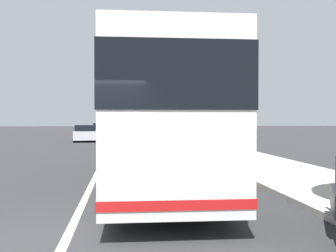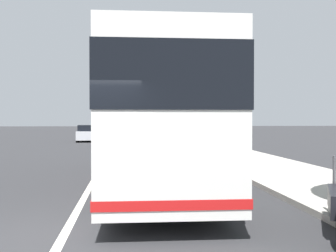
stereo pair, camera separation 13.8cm
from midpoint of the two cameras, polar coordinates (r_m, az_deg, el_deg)
The scene contains 8 objects.
ground_plane at distance 6.86m, azimuth -15.00°, elevation -15.26°, with size 220.00×220.00×0.00m, color #2D2D30.
sidewalk_curb at distance 17.52m, azimuth 11.82°, elevation -5.12°, with size 110.00×3.60×0.14m, color #B2ADA3.
lane_divider_line at distance 16.66m, azimuth -10.01°, elevation -5.66°, with size 110.00×0.16×0.01m, color silver.
coach_bus at distance 11.76m, azimuth -2.21°, elevation 1.59°, with size 11.77×2.80×3.54m.
car_oncoming at distance 31.32m, azimuth -4.71°, elevation -1.19°, with size 4.01×1.84×1.61m.
car_far_distant at distance 35.28m, azimuth -12.03°, elevation -1.09°, with size 4.53×2.16×1.44m.
car_ahead_same_lane at distance 55.28m, azimuth -5.62°, elevation -0.31°, with size 4.68×2.05×1.56m.
car_behind_bus at distance 53.22m, azimuth -10.01°, elevation -0.42°, with size 3.99×1.88×1.46m.
Camera 1 is at (-6.51, -0.89, 1.91)m, focal length 41.92 mm.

